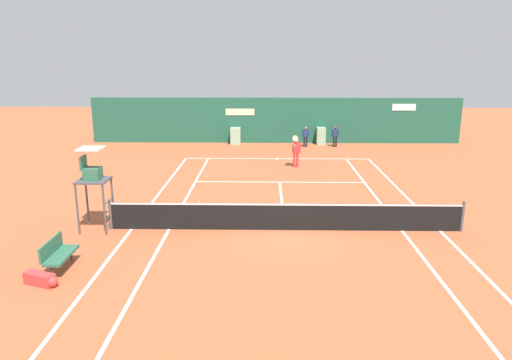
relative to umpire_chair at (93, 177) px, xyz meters
The scene contains 12 objects.
ground_plane 6.76m from the umpire_chair, ahead, with size 80.00×80.00×0.01m.
tennis_net 6.61m from the umpire_chair, ahead, with size 12.10×0.10×1.07m.
sponsor_back_wall 18.26m from the umpire_chair, 69.25° to the left, with size 25.00×1.02×3.05m.
umpire_chair is the anchor object (origin of this frame).
player_bench 3.42m from the umpire_chair, 90.02° to the right, with size 0.54×1.41×0.88m.
equipment_bag 4.43m from the umpire_chair, 90.36° to the right, with size 0.99×0.58×0.32m.
player_on_baseline 12.24m from the umpire_chair, 52.58° to the left, with size 0.51×0.75×1.80m.
ball_kid_left_post 17.72m from the umpire_chair, 61.61° to the left, with size 0.44×0.19×1.32m.
ball_kid_centre_post 18.71m from the umpire_chair, 56.40° to the left, with size 0.45×0.23×1.38m.
tennis_ball_mid_court 8.11m from the umpire_chair, 68.40° to the left, with size 0.07×0.07×0.07m, color #CCE033.
tennis_ball_near_service_line 15.10m from the umpire_chair, 42.81° to the left, with size 0.07×0.07×0.07m, color #CCE033.
tennis_ball_by_sideline 4.80m from the umpire_chair, 45.93° to the left, with size 0.07×0.07×0.07m, color #CCE033.
Camera 1 is at (-0.71, -15.45, 5.81)m, focal length 33.52 mm.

